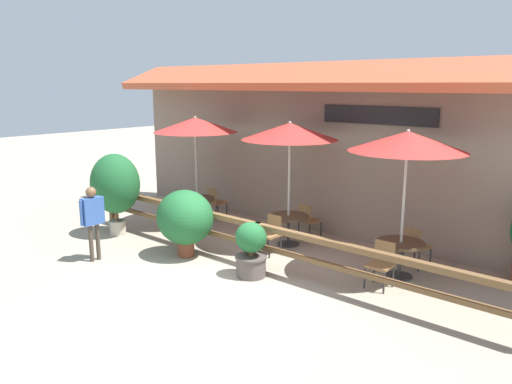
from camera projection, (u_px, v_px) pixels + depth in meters
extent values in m
plane|color=#9E937F|center=(221.00, 282.00, 9.45)|extent=(60.00, 60.00, 0.00)
cube|color=gray|center=(341.00, 163.00, 12.18)|extent=(14.00, 0.40, 3.60)
cube|color=#B25133|center=(331.00, 75.00, 11.33)|extent=(14.28, 1.48, 0.70)
cube|color=black|center=(378.00, 115.00, 11.10)|extent=(2.77, 0.04, 0.40)
cube|color=brown|center=(257.00, 225.00, 10.04)|extent=(10.40, 0.14, 0.11)
cube|color=brown|center=(257.00, 245.00, 10.13)|extent=(10.40, 0.10, 0.09)
cube|color=brown|center=(113.00, 206.00, 13.40)|extent=(0.14, 0.14, 0.95)
cube|color=brown|center=(257.00, 245.00, 10.13)|extent=(0.14, 0.14, 0.95)
cylinder|color=#B7B2A8|center=(197.00, 178.00, 13.17)|extent=(0.06, 0.06, 2.52)
cone|color=red|center=(195.00, 125.00, 12.87)|extent=(2.18, 2.18, 0.38)
sphere|color=#B2ADA3|center=(195.00, 117.00, 12.83)|extent=(0.07, 0.07, 0.07)
cylinder|color=#4C3826|center=(197.00, 199.00, 13.29)|extent=(0.93, 0.93, 0.05)
cylinder|color=#333333|center=(197.00, 212.00, 13.36)|extent=(0.07, 0.07, 0.66)
cylinder|color=#333333|center=(198.00, 223.00, 13.43)|extent=(0.51, 0.51, 0.03)
cube|color=olive|center=(173.00, 214.00, 12.77)|extent=(0.44, 0.44, 0.05)
cube|color=olive|center=(179.00, 204.00, 12.85)|extent=(0.40, 0.05, 0.40)
cylinder|color=#2D2D2D|center=(163.00, 222.00, 12.81)|extent=(0.04, 0.04, 0.41)
cylinder|color=#2D2D2D|center=(172.00, 225.00, 12.55)|extent=(0.04, 0.04, 0.41)
cylinder|color=#2D2D2D|center=(175.00, 220.00, 13.08)|extent=(0.04, 0.04, 0.41)
cylinder|color=#2D2D2D|center=(184.00, 222.00, 12.82)|extent=(0.04, 0.04, 0.41)
cube|color=olive|center=(217.00, 202.00, 13.98)|extent=(0.46, 0.46, 0.05)
cube|color=olive|center=(212.00, 196.00, 13.81)|extent=(0.40, 0.07, 0.40)
cylinder|color=#2D2D2D|center=(227.00, 210.00, 14.02)|extent=(0.04, 0.04, 0.41)
cylinder|color=#2D2D2D|center=(218.00, 208.00, 14.29)|extent=(0.04, 0.04, 0.41)
cylinder|color=#2D2D2D|center=(216.00, 213.00, 13.77)|extent=(0.04, 0.04, 0.41)
cylinder|color=#2D2D2D|center=(208.00, 210.00, 14.04)|extent=(0.04, 0.04, 0.41)
cylinder|color=#B7B2A8|center=(289.00, 192.00, 11.41)|extent=(0.06, 0.06, 2.52)
cone|color=red|center=(290.00, 131.00, 11.12)|extent=(2.18, 2.18, 0.38)
sphere|color=#B2ADA3|center=(290.00, 123.00, 11.08)|extent=(0.07, 0.07, 0.07)
cylinder|color=#4C3826|center=(289.00, 216.00, 11.54)|extent=(0.93, 0.93, 0.05)
cylinder|color=#333333|center=(288.00, 231.00, 11.61)|extent=(0.07, 0.07, 0.66)
cylinder|color=#333333|center=(288.00, 244.00, 11.68)|extent=(0.51, 0.51, 0.03)
cube|color=olive|center=(269.00, 235.00, 10.96)|extent=(0.44, 0.44, 0.05)
cube|color=olive|center=(274.00, 224.00, 11.05)|extent=(0.40, 0.05, 0.40)
cylinder|color=#2D2D2D|center=(256.00, 245.00, 11.00)|extent=(0.04, 0.04, 0.41)
cylinder|color=#2D2D2D|center=(269.00, 249.00, 10.75)|extent=(0.04, 0.04, 0.41)
cylinder|color=#2D2D2D|center=(268.00, 241.00, 11.27)|extent=(0.04, 0.04, 0.41)
cylinder|color=#2D2D2D|center=(281.00, 245.00, 11.02)|extent=(0.04, 0.04, 0.41)
cube|color=olive|center=(310.00, 220.00, 12.15)|extent=(0.49, 0.49, 0.05)
cube|color=olive|center=(305.00, 213.00, 11.98)|extent=(0.40, 0.10, 0.40)
cylinder|color=#2D2D2D|center=(321.00, 230.00, 12.17)|extent=(0.04, 0.04, 0.41)
cylinder|color=#2D2D2D|center=(310.00, 226.00, 12.46)|extent=(0.04, 0.04, 0.41)
cylinder|color=#2D2D2D|center=(310.00, 233.00, 11.94)|extent=(0.04, 0.04, 0.41)
cylinder|color=#2D2D2D|center=(299.00, 229.00, 12.22)|extent=(0.04, 0.04, 0.41)
cylinder|color=#B7B2A8|center=(403.00, 214.00, 9.47)|extent=(0.06, 0.06, 2.52)
cone|color=red|center=(408.00, 141.00, 9.17)|extent=(2.18, 2.18, 0.38)
sphere|color=#B2ADA3|center=(408.00, 131.00, 9.13)|extent=(0.07, 0.07, 0.07)
cylinder|color=#4C3826|center=(401.00, 243.00, 9.59)|extent=(0.93, 0.93, 0.05)
cylinder|color=#333333|center=(400.00, 261.00, 9.67)|extent=(0.07, 0.07, 0.66)
cylinder|color=#333333|center=(399.00, 276.00, 9.73)|extent=(0.51, 0.51, 0.03)
cube|color=olive|center=(380.00, 266.00, 9.13)|extent=(0.43, 0.43, 0.05)
cube|color=olive|center=(385.00, 251.00, 9.22)|extent=(0.40, 0.04, 0.40)
cylinder|color=#2D2D2D|center=(365.00, 278.00, 9.15)|extent=(0.04, 0.04, 0.41)
cylinder|color=#2D2D2D|center=(384.00, 283.00, 8.91)|extent=(0.04, 0.04, 0.41)
cylinder|color=#2D2D2D|center=(374.00, 272.00, 9.44)|extent=(0.04, 0.04, 0.41)
cylinder|color=#2D2D2D|center=(393.00, 277.00, 9.20)|extent=(0.04, 0.04, 0.41)
cube|color=olive|center=(417.00, 247.00, 10.18)|extent=(0.50, 0.50, 0.05)
cube|color=olive|center=(412.00, 238.00, 10.03)|extent=(0.40, 0.12, 0.40)
cylinder|color=#2D2D2D|center=(430.00, 258.00, 10.19)|extent=(0.04, 0.04, 0.41)
cylinder|color=#2D2D2D|center=(415.00, 253.00, 10.49)|extent=(0.04, 0.04, 0.41)
cylinder|color=#2D2D2D|center=(419.00, 262.00, 9.97)|extent=(0.04, 0.04, 0.41)
cylinder|color=#2D2D2D|center=(403.00, 257.00, 10.27)|extent=(0.04, 0.04, 0.41)
cylinder|color=#B7AD99|center=(118.00, 227.00, 12.44)|extent=(0.39, 0.39, 0.36)
cylinder|color=#B7AD99|center=(117.00, 221.00, 12.41)|extent=(0.43, 0.43, 0.04)
cylinder|color=brown|center=(117.00, 212.00, 12.35)|extent=(0.07, 0.07, 0.44)
ellipsoid|color=#1E5B2D|center=(115.00, 184.00, 12.20)|extent=(1.28, 1.15, 1.47)
cylinder|color=brown|center=(186.00, 248.00, 10.88)|extent=(0.36, 0.36, 0.37)
cylinder|color=brown|center=(186.00, 241.00, 10.84)|extent=(0.39, 0.39, 0.04)
ellipsoid|color=#1E5B2D|center=(185.00, 217.00, 10.73)|extent=(1.29, 1.16, 1.19)
cylinder|color=#564C47|center=(251.00, 266.00, 9.73)|extent=(0.58, 0.58, 0.41)
cylinder|color=#564C47|center=(251.00, 257.00, 9.69)|extent=(0.63, 0.63, 0.04)
cylinder|color=brown|center=(251.00, 252.00, 9.67)|extent=(0.10, 0.10, 0.18)
ellipsoid|color=#1E5B2D|center=(251.00, 237.00, 9.61)|extent=(0.63, 0.57, 0.60)
cylinder|color=#42382D|center=(91.00, 243.00, 10.50)|extent=(0.09, 0.09, 0.80)
cylinder|color=#42382D|center=(98.00, 241.00, 10.62)|extent=(0.09, 0.09, 0.80)
cube|color=#33569E|center=(92.00, 211.00, 10.41)|extent=(0.20, 0.44, 0.57)
cylinder|color=#33569E|center=(81.00, 213.00, 10.23)|extent=(0.07, 0.07, 0.54)
cylinder|color=#33569E|center=(103.00, 209.00, 10.59)|extent=(0.07, 0.07, 0.54)
sphere|color=brown|center=(91.00, 192.00, 10.33)|extent=(0.22, 0.22, 0.22)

